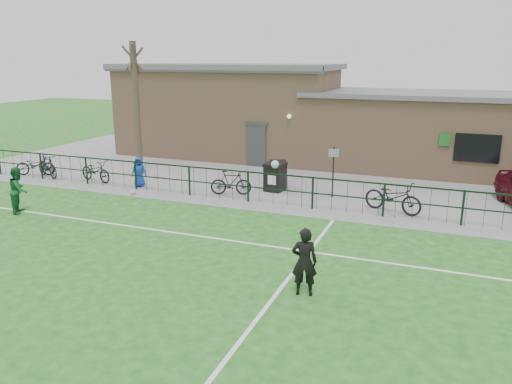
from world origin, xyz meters
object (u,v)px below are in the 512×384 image
(wheelie_bin_right, at_px, (275,178))
(sign_post, at_px, (333,172))
(bicycle_a, at_px, (35,165))
(outfield_player, at_px, (19,190))
(spectator_child, at_px, (139,172))
(bicycle_d, at_px, (231,183))
(wheelie_bin_left, at_px, (278,175))
(bicycle_b, at_px, (47,166))
(bare_tree, at_px, (137,110))
(bicycle_c, at_px, (96,171))
(ball_ground, at_px, (133,193))
(bicycle_e, at_px, (393,197))

(wheelie_bin_right, bearing_deg, sign_post, 2.72)
(sign_post, bearing_deg, bicycle_a, -174.59)
(outfield_player, bearing_deg, spectator_child, -52.18)
(bicycle_d, distance_m, outfield_player, 7.67)
(wheelie_bin_left, bearing_deg, bicycle_b, 169.72)
(bare_tree, bearing_deg, bicycle_c, -114.81)
(wheelie_bin_left, distance_m, bicycle_a, 11.32)
(bicycle_a, bearing_deg, spectator_child, -111.89)
(bare_tree, distance_m, bicycle_b, 4.77)
(bicycle_a, height_order, ball_ground, bicycle_a)
(wheelie_bin_left, bearing_deg, ball_ground, -168.98)
(wheelie_bin_right, xyz_separation_m, bicycle_e, (4.82, -1.27, 0.02))
(wheelie_bin_right, height_order, bicycle_c, wheelie_bin_right)
(sign_post, xyz_separation_m, bicycle_e, (2.41, -1.11, -0.45))
(bicycle_b, relative_size, spectator_child, 1.40)
(wheelie_bin_right, relative_size, sign_post, 0.53)
(bicycle_b, bearing_deg, bicycle_c, -63.71)
(bicycle_e, xyz_separation_m, outfield_player, (-12.25, -4.75, 0.24))
(bicycle_a, bearing_deg, wheelie_bin_left, -100.95)
(wheelie_bin_left, relative_size, ball_ground, 4.90)
(wheelie_bin_left, bearing_deg, bicycle_c, 172.26)
(wheelie_bin_left, xyz_separation_m, bicycle_e, (4.92, -1.90, 0.05))
(bare_tree, xyz_separation_m, wheelie_bin_left, (6.81, 0.05, -2.48))
(sign_post, xyz_separation_m, bicycle_b, (-12.78, -1.45, -0.47))
(bare_tree, xyz_separation_m, bicycle_e, (11.73, -1.86, -2.43))
(wheelie_bin_left, xyz_separation_m, bicycle_b, (-10.26, -2.24, 0.03))
(bicycle_a, distance_m, bicycle_c, 3.38)
(bicycle_c, relative_size, spectator_child, 1.44)
(wheelie_bin_right, relative_size, bicycle_e, 0.50)
(bicycle_b, distance_m, bicycle_d, 8.96)
(sign_post, height_order, bicycle_a, sign_post)
(bicycle_a, xyz_separation_m, bicycle_d, (9.81, 0.19, 0.02))
(wheelie_bin_left, distance_m, ball_ground, 5.98)
(bicycle_a, xyz_separation_m, bicycle_b, (0.86, -0.16, 0.06))
(wheelie_bin_left, height_order, sign_post, sign_post)
(bicycle_d, xyz_separation_m, bicycle_e, (6.24, -0.01, 0.07))
(wheelie_bin_right, distance_m, bicycle_e, 4.99)
(wheelie_bin_right, xyz_separation_m, ball_ground, (-5.07, -2.67, -0.45))
(wheelie_bin_right, distance_m, bicycle_c, 7.97)
(wheelie_bin_left, xyz_separation_m, bicycle_a, (-11.12, -2.08, -0.03))
(bicycle_e, distance_m, ball_ground, 10.00)
(wheelie_bin_right, bearing_deg, bicycle_b, -164.72)
(spectator_child, distance_m, ball_ground, 1.39)
(wheelie_bin_right, relative_size, bicycle_a, 0.59)
(wheelie_bin_right, distance_m, sign_post, 2.46)
(ball_ground, bearing_deg, wheelie_bin_left, 33.62)
(wheelie_bin_right, relative_size, bicycle_b, 0.60)
(outfield_player, bearing_deg, bicycle_e, -98.45)
(bicycle_c, height_order, bicycle_d, bicycle_d)
(bicycle_a, distance_m, spectator_child, 5.68)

